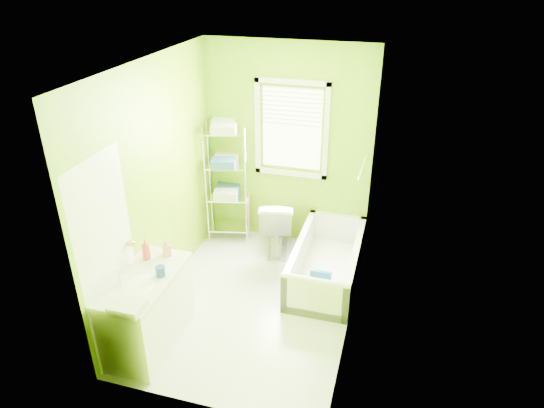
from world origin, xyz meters
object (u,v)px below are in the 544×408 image
(toilet, at_px, (277,224))
(vanity, at_px, (147,309))
(bathtub, at_px, (326,268))
(wire_shelf_unit, at_px, (227,169))

(toilet, distance_m, vanity, 2.14)
(toilet, bearing_deg, vanity, 57.31)
(bathtub, height_order, vanity, vanity)
(bathtub, bearing_deg, vanity, -134.32)
(bathtub, bearing_deg, toilet, 146.86)
(bathtub, xyz_separation_m, wire_shelf_unit, (-1.44, 0.64, 0.83))
(bathtub, distance_m, toilet, 0.90)
(bathtub, distance_m, wire_shelf_unit, 1.78)
(bathtub, xyz_separation_m, vanity, (-1.48, -1.52, 0.26))
(vanity, bearing_deg, bathtub, 45.68)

